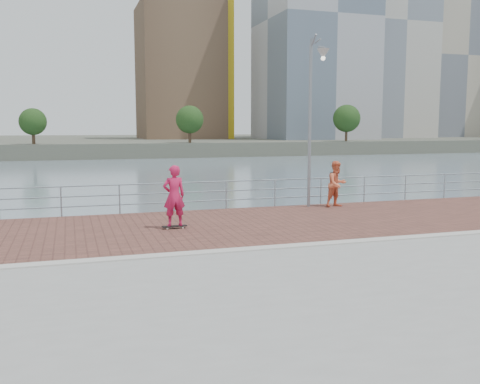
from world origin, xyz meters
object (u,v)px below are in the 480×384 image
object	(u,v)px
guardrail	(201,193)
skateboarder	(174,196)
bystander	(337,184)
street_lamp	(316,92)

from	to	relation	value
guardrail	skateboarder	distance (m)	3.90
guardrail	bystander	world-z (taller)	bystander
guardrail	bystander	distance (m)	5.48
street_lamp	skateboarder	bearing A→B (deg)	-157.40
street_lamp	bystander	world-z (taller)	street_lamp
guardrail	skateboarder	world-z (taller)	skateboarder
bystander	street_lamp	bearing A→B (deg)	172.56
guardrail	bystander	size ratio (longest dim) A/B	21.18
street_lamp	bystander	distance (m)	3.78
skateboarder	bystander	size ratio (longest dim) A/B	1.05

